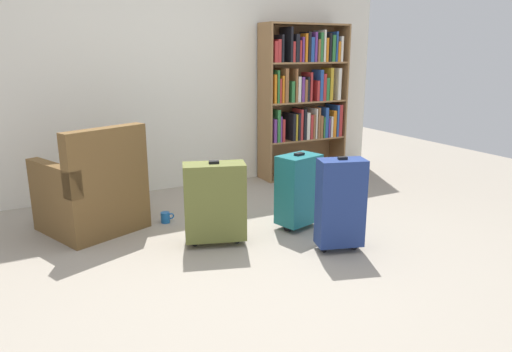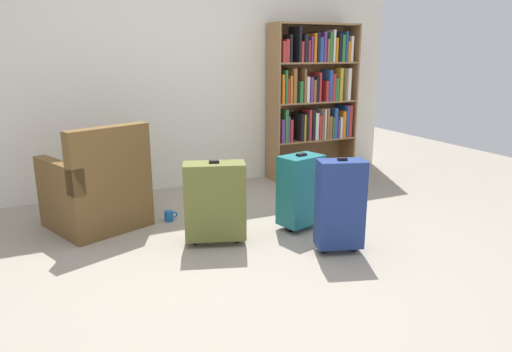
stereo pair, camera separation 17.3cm
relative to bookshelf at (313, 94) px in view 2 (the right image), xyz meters
The scene contains 9 objects.
ground_plane 2.70m from the bookshelf, 131.17° to the right, with size 9.58×9.58×0.00m, color #9E9384.
back_wall 1.70m from the bookshelf, behind, with size 5.48×0.10×2.60m, color silver.
bookshelf is the anchor object (origin of this frame).
armchair 2.74m from the bookshelf, 164.25° to the right, with size 0.91×0.91×0.90m.
mug 2.35m from the bookshelf, 156.83° to the right, with size 0.12×0.08×0.10m.
storage_box 0.94m from the bookshelf, 107.25° to the right, with size 0.39×0.26×0.26m.
suitcase_olive 2.40m from the bookshelf, 139.81° to the right, with size 0.52×0.35×0.67m.
suitcase_navy_blue 2.34m from the bookshelf, 115.72° to the right, with size 0.38×0.28×0.73m.
suitcase_teal 1.91m from the bookshelf, 123.95° to the right, with size 0.40×0.32×0.66m.
Camera 2 is at (-1.27, -2.89, 1.48)m, focal length 33.05 mm.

